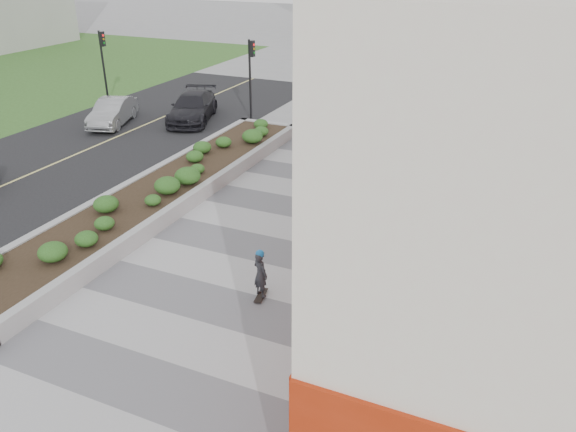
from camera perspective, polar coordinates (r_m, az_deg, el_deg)
name	(u,v)px	position (r m, az deg, el deg)	size (l,w,h in m)	color
ground	(186,348)	(13.68, -10.34, -13.01)	(160.00, 160.00, 0.00)	gray
walkway	(246,284)	(15.74, -4.32, -6.87)	(8.00, 36.00, 0.01)	#A8A8AD
building	(551,118)	(18.15, 25.16, 9.01)	(6.04, 24.08, 8.00)	silver
planter	(164,188)	(21.22, -12.49, 2.84)	(3.00, 18.00, 0.90)	#9E9EA0
street	(34,172)	(25.59, -24.36, 4.08)	(10.00, 40.00, 0.00)	black
traffic_signal_near	(251,68)	(30.01, -3.78, 14.75)	(0.33, 0.28, 4.20)	black
traffic_signal_far	(103,57)	(34.79, -18.26, 15.09)	(0.33, 0.28, 4.20)	black
manhole_cover	(262,288)	(15.54, -2.68, -7.29)	(0.44, 0.44, 0.01)	#595654
skateboarder	(260,274)	(14.76, -2.82, -5.89)	(0.56, 0.74, 1.45)	beige
car_silver	(113,112)	(31.01, -17.39, 10.04)	(1.42, 4.08, 1.34)	#9A9CA1
car_dark	(192,107)	(30.82, -9.68, 10.84)	(2.00, 4.92, 1.43)	black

